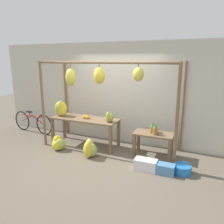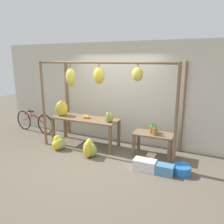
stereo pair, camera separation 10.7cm
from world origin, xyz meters
name	(u,v)px [view 2 (the right image)]	position (x,y,z in m)	size (l,w,h in m)	color
ground_plane	(97,159)	(0.00, 0.00, 0.00)	(20.00, 20.00, 0.00)	#665B4C
shop_wall_back	(119,93)	(0.00, 1.38, 1.40)	(8.00, 0.08, 2.80)	beige
stall_awning	(102,87)	(-0.07, 0.43, 1.69)	(3.57, 1.21, 2.29)	brown
display_table_main	(85,122)	(-0.71, 0.67, 0.67)	(1.88, 0.65, 0.78)	brown
display_table_side	(153,138)	(1.17, 0.75, 0.46)	(0.96, 0.50, 0.58)	brown
banana_pile_on_table	(62,109)	(-1.44, 0.62, 0.97)	(0.39, 0.33, 0.44)	yellow
orange_pile	(87,117)	(-0.66, 0.67, 0.82)	(0.19, 0.15, 0.09)	orange
pineapple_cluster	(154,129)	(1.18, 0.74, 0.69)	(0.22, 0.30, 0.28)	olive
banana_pile_ground_left	(58,143)	(-1.21, 0.08, 0.17)	(0.43, 0.38, 0.39)	#9EB247
banana_pile_ground_right	(89,149)	(-0.24, 0.06, 0.19)	(0.45, 0.45, 0.43)	#9EB247
fruit_crate_white	(145,165)	(1.20, -0.04, 0.12)	(0.48, 0.26, 0.24)	silver
blue_bucket	(181,170)	(1.95, 0.11, 0.09)	(0.38, 0.38, 0.19)	blue
parked_bicycle	(34,122)	(-2.84, 0.93, 0.34)	(1.65, 0.19, 0.70)	black
papaya_pile	(109,117)	(0.06, 0.59, 0.90)	(0.25, 0.25, 0.27)	#93A33D
fruit_crate_purple	(163,169)	(1.60, -0.05, 0.11)	(0.43, 0.23, 0.21)	#4C84B2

